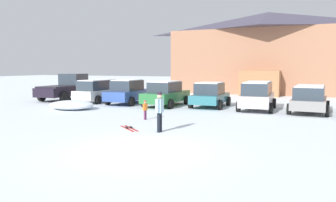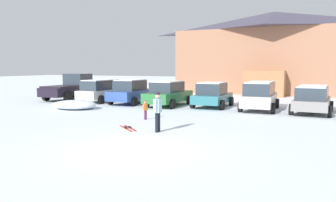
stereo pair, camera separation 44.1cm
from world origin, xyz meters
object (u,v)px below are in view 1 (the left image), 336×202
object	(u,v)px
pickup_truck	(67,88)
skier_adult_in_blue_parka	(160,110)
parked_silver_wagon	(257,95)
parked_white_suv	(98,90)
parked_grey_wagon	(309,98)
skier_child_in_orange_jacket	(145,109)
pair_of_skis	(129,128)
parked_teal_hatchback	(210,95)
parked_blue_hatchback	(128,92)
parked_green_coupe	(166,94)
plowed_snow_pile	(72,105)
ski_lodge	(267,52)

from	to	relation	value
pickup_truck	skier_adult_in_blue_parka	bearing A→B (deg)	-37.07
parked_silver_wagon	parked_white_suv	bearing A→B (deg)	179.44
parked_grey_wagon	skier_child_in_orange_jacket	bearing A→B (deg)	-142.18
parked_white_suv	pair_of_skis	world-z (taller)	parked_white_suv
parked_white_suv	skier_child_in_orange_jacket	world-z (taller)	parked_white_suv
parked_teal_hatchback	skier_child_in_orange_jacket	distance (m)	6.76
parked_white_suv	skier_adult_in_blue_parka	world-z (taller)	parked_white_suv
skier_adult_in_blue_parka	skier_child_in_orange_jacket	size ratio (longest dim) A/B	1.69
parked_blue_hatchback	pickup_truck	bearing A→B (deg)	173.08
parked_teal_hatchback	parked_grey_wagon	size ratio (longest dim) A/B	0.87
parked_silver_wagon	parked_grey_wagon	world-z (taller)	parked_silver_wagon
skier_child_in_orange_jacket	parked_blue_hatchback	bearing A→B (deg)	125.96
skier_adult_in_blue_parka	skier_child_in_orange_jacket	world-z (taller)	skier_adult_in_blue_parka
pickup_truck	skier_child_in_orange_jacket	distance (m)	12.77
parked_blue_hatchback	pair_of_skis	bearing A→B (deg)	-60.37
pickup_truck	pair_of_skis	world-z (taller)	pickup_truck
parked_teal_hatchback	parked_green_coupe	bearing A→B (deg)	-169.37
parked_white_suv	parked_green_coupe	size ratio (longest dim) A/B	0.94
parked_blue_hatchback	parked_silver_wagon	bearing A→B (deg)	0.50
skier_child_in_orange_jacket	parked_silver_wagon	bearing A→B (deg)	52.49
parked_white_suv	skier_child_in_orange_jacket	bearing A→B (deg)	-41.12
pickup_truck	skier_child_in_orange_jacket	bearing A→B (deg)	-32.92
parked_grey_wagon	pair_of_skis	world-z (taller)	parked_grey_wagon
pickup_truck	pair_of_skis	distance (m)	14.67
parked_green_coupe	pickup_truck	xyz separation A→B (m)	(-9.32, 0.95, 0.12)
plowed_snow_pile	ski_lodge	bearing A→B (deg)	63.33
parked_white_suv	skier_child_in_orange_jacket	size ratio (longest dim) A/B	4.39
parked_teal_hatchback	plowed_snow_pile	size ratio (longest dim) A/B	1.33
parked_green_coupe	plowed_snow_pile	xyz separation A→B (m)	(-4.88, -4.04, -0.59)
pickup_truck	parked_blue_hatchback	bearing A→B (deg)	-6.92
parked_green_coupe	pair_of_skis	bearing A→B (deg)	-77.71
skier_adult_in_blue_parka	pair_of_skis	distance (m)	1.81
ski_lodge	parked_green_coupe	bearing A→B (deg)	-107.83
parked_white_suv	pickup_truck	size ratio (longest dim) A/B	0.80
parked_green_coupe	skier_child_in_orange_jacket	distance (m)	6.15
parked_blue_hatchback	parked_green_coupe	size ratio (longest dim) A/B	0.96
parked_green_coupe	pair_of_skis	xyz separation A→B (m)	(1.85, -8.50, -0.85)
ski_lodge	pickup_truck	xyz separation A→B (m)	(-14.40, -14.82, -3.31)
parked_silver_wagon	skier_child_in_orange_jacket	bearing A→B (deg)	-127.51
parked_teal_hatchback	parked_blue_hatchback	bearing A→B (deg)	-176.55
parked_white_suv	pair_of_skis	xyz separation A→B (m)	(7.77, -8.89, -0.91)
parked_blue_hatchback	plowed_snow_pile	distance (m)	4.64
plowed_snow_pile	pair_of_skis	bearing A→B (deg)	-33.47
parked_white_suv	pair_of_skis	size ratio (longest dim) A/B	3.16
parked_silver_wagon	skier_adult_in_blue_parka	xyz separation A→B (m)	(-2.79, -8.94, -0.02)
parked_green_coupe	plowed_snow_pile	world-z (taller)	parked_green_coupe
parked_teal_hatchback	skier_child_in_orange_jacket	size ratio (longest dim) A/B	4.05
skier_child_in_orange_jacket	parked_green_coupe	bearing A→B (deg)	103.07
parked_silver_wagon	plowed_snow_pile	distance (m)	11.91
parked_white_suv	pickup_truck	distance (m)	3.45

